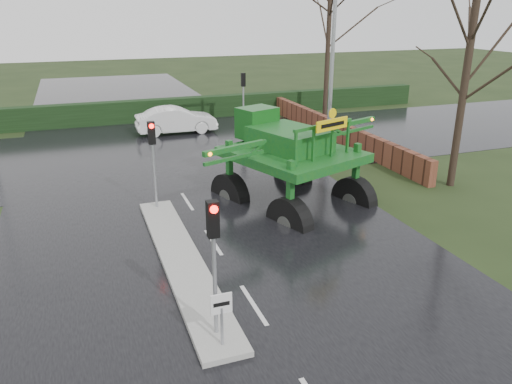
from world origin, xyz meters
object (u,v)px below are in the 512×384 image
object	(u,v)px
keep_left_sign	(221,311)
traffic_signal_near	(214,240)
traffic_signal_far	(243,88)
street_light_right	(328,39)
white_sedan	(177,133)
traffic_signal_mid	(153,146)
crop_sprayer	(286,160)

from	to	relation	value
keep_left_sign	traffic_signal_near	size ratio (longest dim) A/B	0.38
traffic_signal_far	traffic_signal_near	bearing A→B (deg)	69.64
traffic_signal_near	street_light_right	distance (m)	16.46
street_light_right	traffic_signal_near	bearing A→B (deg)	-126.13
traffic_signal_far	white_sedan	xyz separation A→B (m)	(-4.49, -0.13, -2.59)
keep_left_sign	traffic_signal_mid	bearing A→B (deg)	90.00
white_sedan	traffic_signal_near	bearing A→B (deg)	171.79
traffic_signal_near	keep_left_sign	bearing A→B (deg)	-90.00
crop_sprayer	traffic_signal_far	bearing A→B (deg)	57.20
keep_left_sign	crop_sprayer	world-z (taller)	crop_sprayer
traffic_signal_far	crop_sprayer	distance (m)	15.62
traffic_signal_near	street_light_right	size ratio (longest dim) A/B	0.35
traffic_signal_near	crop_sprayer	distance (m)	7.21
traffic_signal_near	street_light_right	xyz separation A→B (m)	(9.49, 13.01, 3.40)
traffic_signal_near	traffic_signal_far	size ratio (longest dim) A/B	1.00
traffic_signal_near	traffic_signal_mid	xyz separation A→B (m)	(0.00, 8.50, 0.00)
traffic_signal_near	white_sedan	bearing A→B (deg)	80.99
traffic_signal_mid	crop_sprayer	xyz separation A→B (m)	(4.27, -2.70, -0.19)
traffic_signal_mid	white_sedan	xyz separation A→B (m)	(3.31, 12.39, -2.59)
street_light_right	crop_sprayer	bearing A→B (deg)	-125.95
keep_left_sign	white_sedan	bearing A→B (deg)	81.19
traffic_signal_far	street_light_right	xyz separation A→B (m)	(1.69, -8.01, 3.40)
traffic_signal_mid	crop_sprayer	bearing A→B (deg)	-32.27
traffic_signal_far	white_sedan	world-z (taller)	traffic_signal_far
keep_left_sign	traffic_signal_near	xyz separation A→B (m)	(0.00, 0.49, 1.53)
street_light_right	crop_sprayer	size ratio (longest dim) A/B	1.16
street_light_right	white_sedan	bearing A→B (deg)	128.12
traffic_signal_near	traffic_signal_far	world-z (taller)	same
traffic_signal_mid	white_sedan	distance (m)	13.08
traffic_signal_near	traffic_signal_far	distance (m)	22.42
street_light_right	crop_sprayer	world-z (taller)	street_light_right
keep_left_sign	white_sedan	xyz separation A→B (m)	(3.31, 21.38, -1.06)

